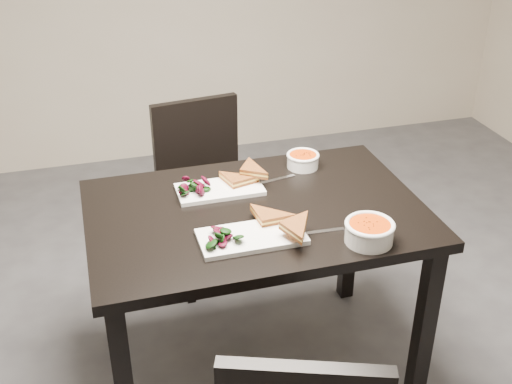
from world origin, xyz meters
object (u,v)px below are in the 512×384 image
plate_far (220,189)px  soup_bowl_far (303,159)px  chair_far (205,179)px  soup_bowl_near (369,231)px  plate_near (252,237)px  table (256,232)px

plate_far → soup_bowl_far: bearing=16.1°
plate_far → chair_far: bearing=84.1°
plate_far → soup_bowl_far: (0.37, 0.11, 0.03)m
chair_far → soup_bowl_near: bearing=-80.5°
plate_far → soup_bowl_far: size_ratio=2.44×
plate_near → soup_bowl_far: (0.34, 0.46, 0.02)m
soup_bowl_far → plate_far: bearing=-163.9°
soup_bowl_far → chair_far: bearing=121.5°
soup_bowl_near → chair_far: bearing=107.0°
table → soup_bowl_far: bearing=44.7°
soup_bowl_near → plate_far: (-0.39, 0.47, -0.03)m
chair_far → soup_bowl_far: 0.66m
chair_far → soup_bowl_near: 1.17m
chair_far → plate_far: chair_far is taller
plate_near → plate_far: bearing=94.2°
plate_far → soup_bowl_far: soup_bowl_far is taller
plate_near → chair_far: bearing=87.8°
chair_far → plate_far: (-0.06, -0.61, 0.27)m
table → soup_bowl_far: (0.27, 0.27, 0.13)m
chair_far → plate_near: (-0.04, -0.96, 0.27)m
plate_near → soup_bowl_near: soup_bowl_near is taller
chair_far → plate_far: bearing=-103.4°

